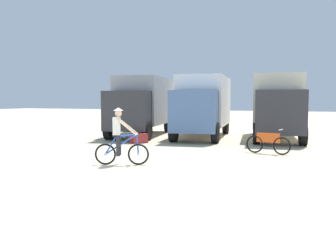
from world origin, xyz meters
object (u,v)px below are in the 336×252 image
(box_truck_avon_van, at_px, (203,103))
(box_truck_cream_rv, at_px, (276,103))
(cyclist_orange_shirt, at_px, (120,138))
(bicycle_spare, at_px, (268,144))
(supply_crate, at_px, (138,138))
(box_truck_grey_hauler, at_px, (143,103))

(box_truck_avon_van, height_order, box_truck_cream_rv, same)
(box_truck_avon_van, height_order, cyclist_orange_shirt, box_truck_avon_van)
(cyclist_orange_shirt, bearing_deg, box_truck_avon_van, 91.06)
(box_truck_avon_van, relative_size, bicycle_spare, 4.09)
(box_truck_cream_rv, height_order, supply_crate, box_truck_cream_rv)
(supply_crate, bearing_deg, box_truck_cream_rv, 37.33)
(cyclist_orange_shirt, bearing_deg, box_truck_cream_rv, 69.97)
(cyclist_orange_shirt, height_order, supply_crate, cyclist_orange_shirt)
(cyclist_orange_shirt, xyz_separation_m, supply_crate, (-2.20, 5.54, -0.62))
(cyclist_orange_shirt, relative_size, supply_crate, 2.44)
(box_truck_avon_van, bearing_deg, box_truck_cream_rv, 9.20)
(box_truck_cream_rv, relative_size, supply_crate, 9.45)
(box_truck_grey_hauler, relative_size, cyclist_orange_shirt, 3.88)
(box_truck_grey_hauler, bearing_deg, bicycle_spare, -31.85)
(box_truck_cream_rv, xyz_separation_m, cyclist_orange_shirt, (-3.64, -9.99, -1.03))
(box_truck_cream_rv, distance_m, cyclist_orange_shirt, 10.69)
(supply_crate, bearing_deg, box_truck_avon_van, 62.15)
(bicycle_spare, height_order, supply_crate, bicycle_spare)
(box_truck_avon_van, xyz_separation_m, cyclist_orange_shirt, (0.17, -9.38, -1.03))
(box_truck_cream_rv, xyz_separation_m, bicycle_spare, (0.36, -5.74, -1.48))
(box_truck_grey_hauler, bearing_deg, box_truck_avon_van, 4.78)
(bicycle_spare, relative_size, supply_crate, 2.30)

